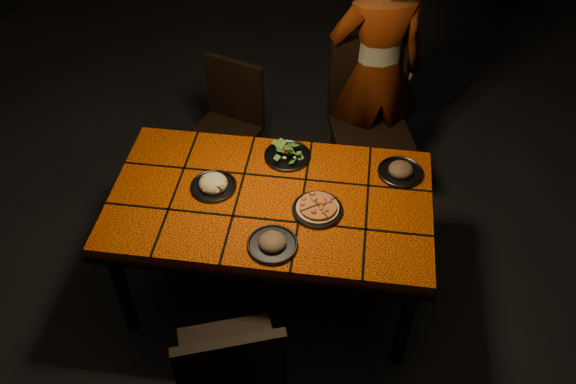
# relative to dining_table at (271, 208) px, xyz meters

# --- Properties ---
(room_shell) EXTENTS (6.04, 7.04, 3.08)m
(room_shell) POSITION_rel_dining_table_xyz_m (0.00, 0.00, 0.83)
(room_shell) COLOR black
(room_shell) RESTS_ON ground
(dining_table) EXTENTS (1.62, 0.92, 0.75)m
(dining_table) POSITION_rel_dining_table_xyz_m (0.00, 0.00, 0.00)
(dining_table) COLOR #D64B06
(dining_table) RESTS_ON ground
(chair_near) EXTENTS (0.55, 0.55, 0.95)m
(chair_near) POSITION_rel_dining_table_xyz_m (-0.04, -0.85, -0.12)
(chair_near) COLOR black
(chair_near) RESTS_ON ground
(chair_far_left) EXTENTS (0.50, 0.50, 0.88)m
(chair_far_left) POSITION_rel_dining_table_xyz_m (-0.41, 0.90, -0.17)
(chair_far_left) COLOR black
(chair_far_left) RESTS_ON ground
(chair_far_right) EXTENTS (0.58, 0.58, 1.04)m
(chair_far_right) POSITION_rel_dining_table_xyz_m (0.46, 0.97, -0.08)
(chair_far_right) COLOR black
(chair_far_right) RESTS_ON ground
(diner) EXTENTS (0.68, 0.54, 1.64)m
(diner) POSITION_rel_dining_table_xyz_m (0.48, 1.07, 0.15)
(diner) COLOR brown
(diner) RESTS_ON ground
(plate_pizza) EXTENTS (0.29, 0.29, 0.04)m
(plate_pizza) POSITION_rel_dining_table_xyz_m (0.24, -0.06, 0.10)
(plate_pizza) COLOR #333338
(plate_pizza) RESTS_ON dining_table
(plate_pasta) EXTENTS (0.23, 0.23, 0.08)m
(plate_pasta) POSITION_rel_dining_table_xyz_m (-0.29, 0.03, 0.10)
(plate_pasta) COLOR #333338
(plate_pasta) RESTS_ON dining_table
(plate_salad) EXTENTS (0.25, 0.25, 0.07)m
(plate_salad) POSITION_rel_dining_table_xyz_m (0.04, 0.31, 0.10)
(plate_salad) COLOR #333338
(plate_salad) RESTS_ON dining_table
(plate_mushroom_a) EXTENTS (0.24, 0.24, 0.08)m
(plate_mushroom_a) POSITION_rel_dining_table_xyz_m (0.06, -0.31, 0.10)
(plate_mushroom_a) COLOR #333338
(plate_mushroom_a) RESTS_ON dining_table
(plate_mushroom_b) EXTENTS (0.24, 0.24, 0.08)m
(plate_mushroom_b) POSITION_rel_dining_table_xyz_m (0.64, 0.26, 0.10)
(plate_mushroom_b) COLOR #333338
(plate_mushroom_b) RESTS_ON dining_table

